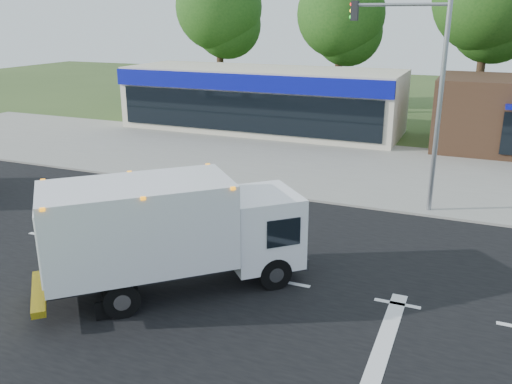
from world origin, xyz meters
TOP-DOWN VIEW (x-y plane):
  - ground at (0.00, 0.00)m, footprint 120.00×120.00m
  - road_asphalt at (0.00, 0.00)m, footprint 60.00×14.00m
  - sidewalk at (0.00, 8.20)m, footprint 60.00×2.40m
  - parking_apron at (0.00, 14.00)m, footprint 60.00×9.00m
  - lane_markings at (1.35, -1.35)m, footprint 55.20×7.00m
  - ems_box_truck at (-2.89, -1.60)m, footprint 6.75×6.50m
  - emergency_worker at (-6.04, -0.44)m, footprint 0.69×0.75m
  - retail_strip_mall at (-9.00, 19.93)m, footprint 18.00×6.20m
  - traffic_signal_pole at (2.35, 7.60)m, footprint 3.51×0.25m
  - background_trees at (-0.85, 28.16)m, footprint 36.77×7.39m

SIDE VIEW (x-z plane):
  - ground at x=0.00m, z-range 0.00..0.00m
  - road_asphalt at x=0.00m, z-range -0.01..0.01m
  - parking_apron at x=0.00m, z-range 0.00..0.02m
  - lane_markings at x=1.35m, z-range 0.01..0.02m
  - sidewalk at x=0.00m, z-range 0.00..0.12m
  - emergency_worker at x=-6.04m, z-range -0.02..1.81m
  - ems_box_truck at x=-2.89m, z-range 0.24..3.42m
  - retail_strip_mall at x=-9.00m, z-range 0.01..4.01m
  - traffic_signal_pole at x=2.35m, z-range 0.92..8.92m
  - background_trees at x=-0.85m, z-range 1.33..13.43m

